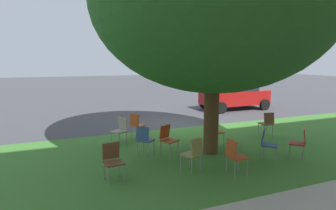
% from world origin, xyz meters
% --- Properties ---
extents(ground, '(80.00, 80.00, 0.00)m').
position_xyz_m(ground, '(0.00, 0.00, 0.00)').
color(ground, '#424247').
extents(grass_verge, '(48.00, 6.00, 0.01)m').
position_xyz_m(grass_verge, '(0.00, 3.20, 0.00)').
color(grass_verge, '#3D752D').
rests_on(grass_verge, ground).
extents(street_tree, '(6.83, 6.83, 6.86)m').
position_xyz_m(street_tree, '(0.53, 3.40, 4.33)').
color(street_tree, brown).
rests_on(street_tree, ground).
extents(chair_0, '(0.55, 0.56, 0.88)m').
position_xyz_m(chair_0, '(1.71, 4.55, 0.52)').
color(chair_0, olive).
rests_on(chair_0, ground).
extents(chair_1, '(0.47, 0.47, 0.88)m').
position_xyz_m(chair_1, '(-2.34, 2.52, 0.52)').
color(chair_1, brown).
rests_on(chair_1, ground).
extents(chair_2, '(0.57, 0.56, 0.88)m').
position_xyz_m(chair_2, '(2.82, 1.50, 0.52)').
color(chair_2, '#ADA393').
rests_on(chair_2, ground).
extents(chair_3, '(0.59, 0.59, 0.88)m').
position_xyz_m(chair_3, '(2.43, 2.90, 0.52)').
color(chair_3, '#335184').
rests_on(chair_3, ground).
extents(chair_4, '(0.57, 0.57, 0.88)m').
position_xyz_m(chair_4, '(2.13, 1.01, 0.52)').
color(chair_4, '#C64C1E').
rests_on(chair_4, ground).
extents(chair_5, '(0.59, 0.59, 0.88)m').
position_xyz_m(chair_5, '(-1.49, 4.81, 0.52)').
color(chair_5, '#B7332D').
rests_on(chair_5, ground).
extents(chair_6, '(0.43, 0.43, 0.88)m').
position_xyz_m(chair_6, '(0.04, 2.80, 0.52)').
color(chair_6, '#C64C1E').
rests_on(chair_6, ground).
extents(chair_7, '(0.59, 0.59, 0.88)m').
position_xyz_m(chair_7, '(-0.58, 4.54, 0.52)').
color(chair_7, '#335184').
rests_on(chair_7, ground).
extents(chair_8, '(0.46, 0.47, 0.88)m').
position_xyz_m(chair_8, '(3.62, 4.27, 0.52)').
color(chair_8, brown).
rests_on(chair_8, ground).
extents(chair_9, '(0.44, 0.44, 0.88)m').
position_xyz_m(chair_9, '(0.85, 5.06, 0.52)').
color(chair_9, '#C64C1E').
rests_on(chair_9, ground).
extents(chair_10, '(0.56, 0.56, 0.88)m').
position_xyz_m(chair_10, '(1.78, 3.09, 0.52)').
color(chair_10, '#C64C1E').
rests_on(chair_10, ground).
extents(parked_car, '(3.70, 1.92, 1.65)m').
position_xyz_m(parked_car, '(-4.64, -2.72, 0.84)').
color(parked_car, maroon).
rests_on(parked_car, ground).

